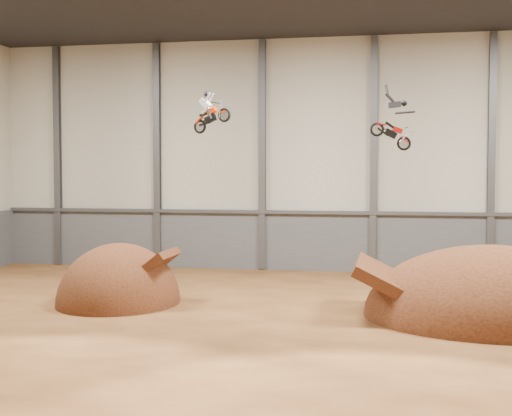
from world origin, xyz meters
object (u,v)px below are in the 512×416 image
at_px(fmx_rider_a, 214,107).
at_px(fmx_rider_b, 387,117).
at_px(takeoff_ramp, 119,303).
at_px(landing_ramp, 492,318).

height_order(fmx_rider_a, fmx_rider_b, fmx_rider_a).
distance_m(takeoff_ramp, fmx_rider_a, 9.92).
bearing_deg(landing_ramp, takeoff_ramp, 178.74).
bearing_deg(takeoff_ramp, landing_ramp, -1.26).
bearing_deg(takeoff_ramp, fmx_rider_b, 0.08).
height_order(landing_ramp, fmx_rider_a, fmx_rider_a).
height_order(takeoff_ramp, landing_ramp, landing_ramp).
bearing_deg(fmx_rider_a, fmx_rider_b, 12.63).
bearing_deg(fmx_rider_a, landing_ramp, 12.85).
distance_m(fmx_rider_a, fmx_rider_b, 7.74).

